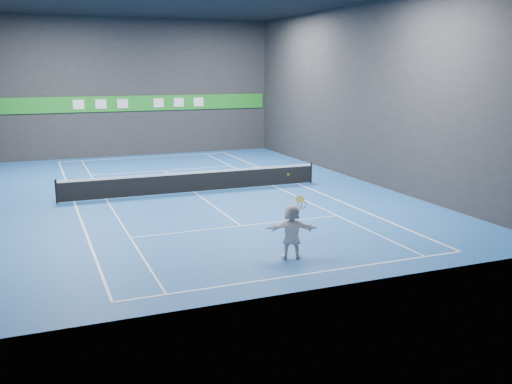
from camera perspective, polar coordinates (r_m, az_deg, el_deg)
name	(u,v)px	position (r m, az deg, el deg)	size (l,w,h in m)	color
ground	(194,192)	(27.26, -6.17, -0.03)	(26.00, 26.00, 0.00)	#1C509C
wall_back	(140,88)	(39.35, -11.54, 10.15)	(18.00, 0.10, 9.00)	#252628
wall_front	(331,119)	(14.59, 7.50, 7.21)	(18.00, 0.10, 9.00)	#252628
wall_right	(361,94)	(30.34, 10.45, 9.66)	(0.10, 26.00, 9.00)	#252628
baseline_near	(308,274)	(16.55, 5.18, -8.15)	(10.98, 0.08, 0.01)	white
baseline_far	(146,157)	(38.67, -10.96, 3.45)	(10.98, 0.08, 0.01)	white
sideline_doubles_left	(74,202)	(26.37, -17.73, -0.96)	(0.08, 23.78, 0.01)	white
sideline_doubles_right	(298,184)	(29.18, 4.26, 0.82)	(0.08, 23.78, 0.01)	white
sideline_singles_left	(106,199)	(26.49, -14.76, -0.72)	(0.06, 23.78, 0.01)	white
sideline_singles_right	(274,186)	(28.61, 1.78, 0.62)	(0.06, 23.78, 0.01)	white
service_line_near	(241,226)	(21.34, -1.50, -3.41)	(8.23, 0.06, 0.01)	white
service_line_far	(164,170)	(33.36, -9.15, 2.14)	(8.23, 0.06, 0.01)	white
center_service_line	(194,192)	(27.26, -6.17, -0.02)	(0.06, 12.80, 0.01)	white
player	(292,231)	(17.60, 3.59, -3.94)	(1.59, 0.51, 1.72)	white
tennis_ball	(288,175)	(17.31, 3.25, 1.76)	(0.07, 0.07, 0.07)	#CBF128
tennis_net	(194,181)	(27.15, -6.20, 1.08)	(12.50, 0.10, 1.07)	black
sponsor_banner	(141,103)	(39.33, -11.46, 8.70)	(17.64, 0.11, 1.00)	#1C8322
tennis_racket	(301,204)	(17.57, 4.55, -1.25)	(0.46, 0.30, 0.58)	#B21913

